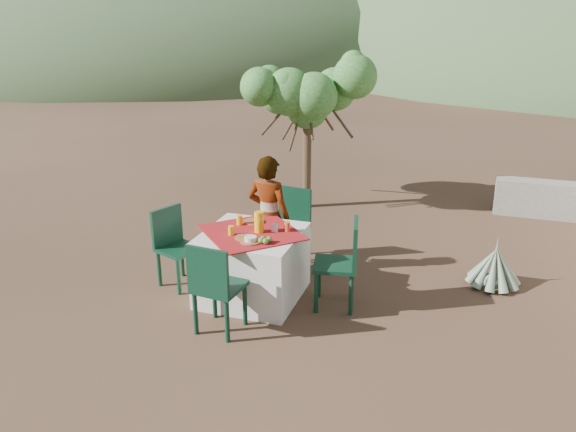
# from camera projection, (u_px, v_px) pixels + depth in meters

# --- Properties ---
(ground) EXTENTS (160.00, 160.00, 0.00)m
(ground) POSITION_uv_depth(u_px,v_px,m) (288.00, 281.00, 6.56)
(ground) COLOR #332217
(ground) RESTS_ON ground
(table) EXTENTS (1.30, 1.30, 0.76)m
(table) POSITION_uv_depth(u_px,v_px,m) (252.00, 265.00, 6.10)
(table) COLOR beige
(table) RESTS_ON ground
(chair_far) EXTENTS (0.49, 0.49, 0.94)m
(chair_far) POSITION_uv_depth(u_px,v_px,m) (291.00, 222.00, 6.94)
(chair_far) COLOR black
(chair_far) RESTS_ON ground
(chair_near) EXTENTS (0.48, 0.48, 0.94)m
(chair_near) POSITION_uv_depth(u_px,v_px,m) (215.00, 285.00, 5.32)
(chair_near) COLOR black
(chair_near) RESTS_ON ground
(chair_left) EXTENTS (0.54, 0.54, 0.90)m
(chair_left) POSITION_uv_depth(u_px,v_px,m) (174.00, 243.00, 6.36)
(chair_left) COLOR black
(chair_left) RESTS_ON ground
(chair_right) EXTENTS (0.52, 0.52, 0.96)m
(chair_right) POSITION_uv_depth(u_px,v_px,m) (343.00, 260.00, 5.83)
(chair_right) COLOR black
(chair_right) RESTS_ON ground
(person) EXTENTS (0.57, 0.41, 1.45)m
(person) POSITION_uv_depth(u_px,v_px,m) (269.00, 216.00, 6.55)
(person) COLOR #8C6651
(person) RESTS_ON ground
(shrub_tree) EXTENTS (1.81, 1.78, 2.13)m
(shrub_tree) POSITION_uv_depth(u_px,v_px,m) (313.00, 102.00, 8.61)
(shrub_tree) COLOR #4B3A25
(shrub_tree) RESTS_ON ground
(agave) EXTENTS (0.62, 0.62, 0.65)m
(agave) POSITION_uv_depth(u_px,v_px,m) (494.00, 267.00, 6.41)
(agave) COLOR slate
(agave) RESTS_ON ground
(hill_near_left) EXTENTS (40.00, 40.00, 16.00)m
(hill_near_left) POSITION_uv_depth(u_px,v_px,m) (178.00, 61.00, 38.71)
(hill_near_left) COLOR #3D532F
(hill_near_left) RESTS_ON ground
(hill_far_center) EXTENTS (60.00, 60.00, 24.00)m
(hill_far_center) POSITION_uv_depth(u_px,v_px,m) (418.00, 48.00, 54.20)
(hill_far_center) COLOR slate
(hill_far_center) RESTS_ON ground
(plate_far) EXTENTS (0.23, 0.23, 0.01)m
(plate_far) POSITION_uv_depth(u_px,v_px,m) (254.00, 222.00, 6.25)
(plate_far) COLOR brown
(plate_far) RESTS_ON table
(plate_near) EXTENTS (0.20, 0.20, 0.01)m
(plate_near) POSITION_uv_depth(u_px,v_px,m) (244.00, 237.00, 5.80)
(plate_near) COLOR brown
(plate_near) RESTS_ON table
(glass_far) EXTENTS (0.07, 0.07, 0.11)m
(glass_far) POSITION_uv_depth(u_px,v_px,m) (240.00, 220.00, 6.16)
(glass_far) COLOR #FFAB10
(glass_far) RESTS_ON table
(glass_near) EXTENTS (0.06, 0.06, 0.10)m
(glass_near) POSITION_uv_depth(u_px,v_px,m) (231.00, 230.00, 5.87)
(glass_near) COLOR #FFAB10
(glass_near) RESTS_ON table
(juice_pitcher) EXTENTS (0.10, 0.10, 0.22)m
(juice_pitcher) POSITION_uv_depth(u_px,v_px,m) (259.00, 222.00, 5.93)
(juice_pitcher) COLOR #FFAB10
(juice_pitcher) RESTS_ON table
(bowl_plate) EXTENTS (0.22, 0.22, 0.01)m
(bowl_plate) POSITION_uv_depth(u_px,v_px,m) (251.00, 241.00, 5.70)
(bowl_plate) COLOR brown
(bowl_plate) RESTS_ON table
(white_bowl) EXTENTS (0.12, 0.12, 0.05)m
(white_bowl) POSITION_uv_depth(u_px,v_px,m) (250.00, 239.00, 5.69)
(white_bowl) COLOR silver
(white_bowl) RESTS_ON bowl_plate
(jar_left) EXTENTS (0.06, 0.06, 0.10)m
(jar_left) POSITION_uv_depth(u_px,v_px,m) (287.00, 227.00, 5.97)
(jar_left) COLOR #DF5A27
(jar_left) RESTS_ON table
(jar_right) EXTENTS (0.06, 0.06, 0.09)m
(jar_right) POSITION_uv_depth(u_px,v_px,m) (287.00, 226.00, 6.01)
(jar_right) COLOR #DF5A27
(jar_right) RESTS_ON table
(napkin_holder) EXTENTS (0.07, 0.04, 0.09)m
(napkin_holder) POSITION_uv_depth(u_px,v_px,m) (275.00, 228.00, 5.96)
(napkin_holder) COLOR silver
(napkin_holder) RESTS_ON table
(fruit_cluster) EXTENTS (0.13, 0.12, 0.06)m
(fruit_cluster) POSITION_uv_depth(u_px,v_px,m) (265.00, 240.00, 5.66)
(fruit_cluster) COLOR #587D2D
(fruit_cluster) RESTS_ON table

